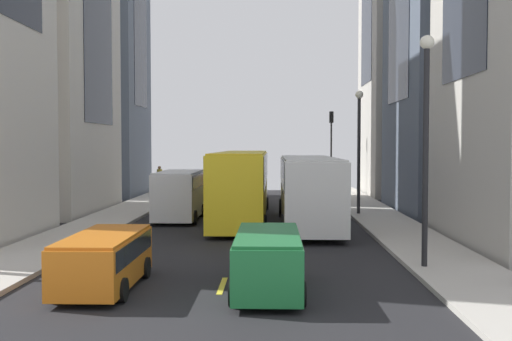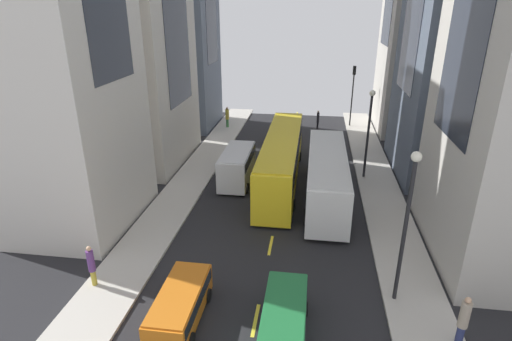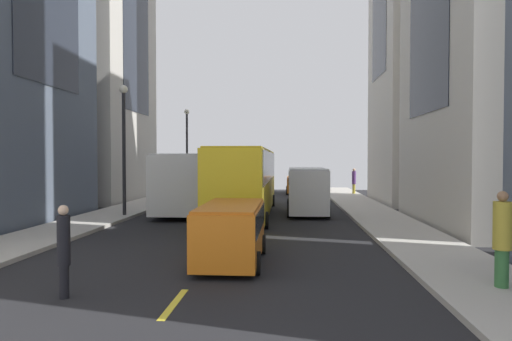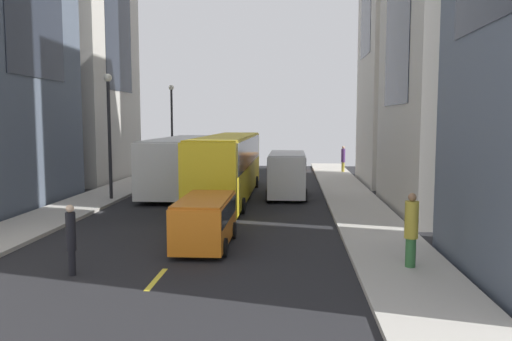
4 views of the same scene
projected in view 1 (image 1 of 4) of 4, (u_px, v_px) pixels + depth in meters
name	position (u px, v px, depth m)	size (l,w,h in m)	color
ground_plane	(246.00, 219.00, 31.63)	(41.21, 41.21, 0.00)	black
sidewalk_west	(381.00, 218.00, 31.42)	(2.93, 44.00, 0.15)	#B2ADA3
sidewalk_east	(113.00, 217.00, 31.84)	(2.93, 44.00, 0.15)	#B2ADA3
lane_stripe_0	(257.00, 190.00, 52.61)	(0.16, 2.00, 0.01)	yellow
lane_stripe_1	(255.00, 195.00, 46.61)	(0.16, 2.00, 0.01)	yellow
lane_stripe_2	(252.00, 203.00, 40.62)	(0.16, 2.00, 0.01)	yellow
lane_stripe_3	(249.00, 213.00, 34.63)	(0.16, 2.00, 0.01)	yellow
lane_stripe_4	(244.00, 227.00, 28.64)	(0.16, 2.00, 0.01)	yellow
lane_stripe_5	(236.00, 249.00, 22.64)	(0.16, 2.00, 0.01)	yellow
lane_stripe_6	(222.00, 286.00, 16.65)	(0.16, 2.00, 0.01)	yellow
building_east_1	(34.00, 15.00, 34.78)	(7.67, 10.07, 23.09)	#B7B2A8
city_bus_white	(309.00, 185.00, 28.89)	(2.80, 11.88, 3.35)	silver
streetcar_yellow	(243.00, 179.00, 31.69)	(2.70, 14.94, 3.59)	yellow
delivery_van_white	(179.00, 192.00, 31.07)	(2.25, 5.27, 2.58)	white
car_orange_0	(243.00, 186.00, 42.82)	(1.89, 4.13, 1.75)	orange
car_green_1	(268.00, 257.00, 15.86)	(1.89, 4.43, 1.60)	#1E7238
car_orange_2	(104.00, 257.00, 16.27)	(1.89, 4.42, 1.51)	orange
pedestrian_crossing_near	(160.00, 180.00, 45.53)	(0.40, 0.40, 2.20)	#336B38
pedestrian_walking_far	(287.00, 181.00, 46.29)	(0.28, 0.28, 2.06)	black
traffic_light_near_corner	(331.00, 137.00, 47.56)	(0.32, 0.44, 6.48)	black
streetlamp_near	(426.00, 126.00, 18.46)	(0.44, 0.44, 7.19)	black
streetlamp_far	(359.00, 138.00, 32.88)	(0.44, 0.44, 6.80)	black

